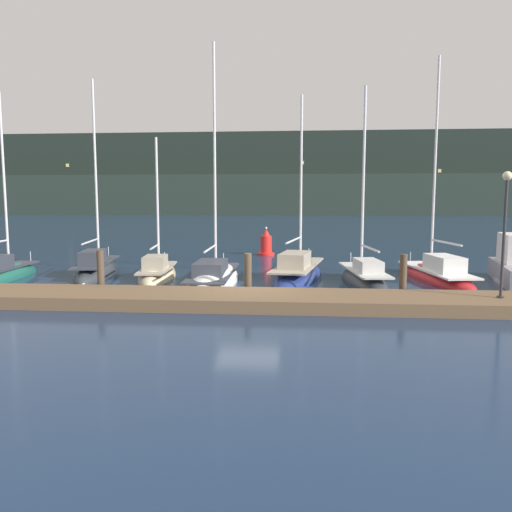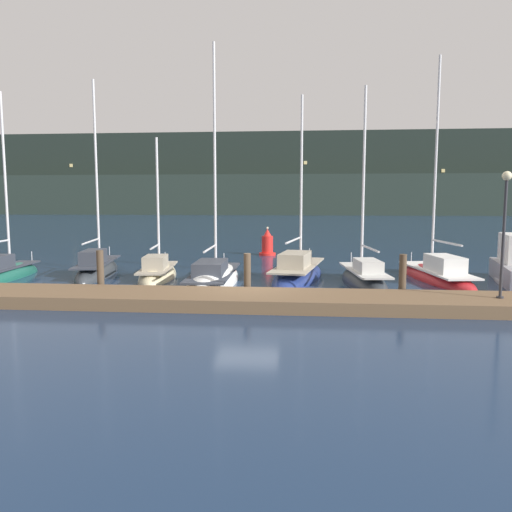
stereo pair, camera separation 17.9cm
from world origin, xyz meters
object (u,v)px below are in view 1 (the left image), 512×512
(sailboat_berth_6, at_px, (364,282))
(sailboat_berth_7, at_px, (436,277))
(sailboat_berth_1, at_px, (4,276))
(sailboat_berth_5, at_px, (298,276))
(dock_lamppost, at_px, (505,215))
(sailboat_berth_4, at_px, (214,280))
(sailboat_berth_2, at_px, (97,272))
(channel_buoy, at_px, (266,245))
(sailboat_berth_3, at_px, (158,276))

(sailboat_berth_6, height_order, sailboat_berth_7, sailboat_berth_7)
(sailboat_berth_1, distance_m, sailboat_berth_6, 17.15)
(sailboat_berth_1, xyz_separation_m, sailboat_berth_7, (20.80, 1.61, 0.02))
(sailboat_berth_5, xyz_separation_m, dock_lamppost, (7.02, -6.42, 3.19))
(sailboat_berth_4, relative_size, sailboat_berth_5, 1.24)
(sailboat_berth_2, bearing_deg, channel_buoy, 50.58)
(sailboat_berth_1, xyz_separation_m, sailboat_berth_3, (7.29, 1.01, -0.02))
(sailboat_berth_7, height_order, channel_buoy, sailboat_berth_7)
(sailboat_berth_2, xyz_separation_m, channel_buoy, (8.03, 9.77, 0.59))
(sailboat_berth_2, bearing_deg, sailboat_berth_7, -0.15)
(sailboat_berth_2, bearing_deg, sailboat_berth_4, -15.34)
(sailboat_berth_1, height_order, channel_buoy, sailboat_berth_1)
(sailboat_berth_7, bearing_deg, sailboat_berth_1, -175.57)
(sailboat_berth_3, bearing_deg, sailboat_berth_4, -20.18)
(sailboat_berth_2, height_order, channel_buoy, sailboat_berth_2)
(sailboat_berth_3, relative_size, sailboat_berth_5, 0.79)
(sailboat_berth_3, bearing_deg, dock_lamppost, -23.47)
(channel_buoy, bearing_deg, sailboat_berth_2, -129.42)
(dock_lamppost, bearing_deg, sailboat_berth_4, 155.66)
(sailboat_berth_1, distance_m, sailboat_berth_5, 14.23)
(sailboat_berth_3, height_order, sailboat_berth_5, sailboat_berth_5)
(sailboat_berth_6, distance_m, sailboat_berth_7, 4.00)
(sailboat_berth_4, xyz_separation_m, sailboat_berth_6, (6.88, 0.05, 0.03))
(sailboat_berth_6, xyz_separation_m, dock_lamppost, (4.04, -4.98, 3.20))
(sailboat_berth_4, xyz_separation_m, sailboat_berth_5, (3.89, 1.48, 0.04))
(sailboat_berth_7, relative_size, dock_lamppost, 2.58)
(sailboat_berth_4, relative_size, dock_lamppost, 2.71)
(sailboat_berth_7, distance_m, dock_lamppost, 7.36)
(sailboat_berth_3, bearing_deg, sailboat_berth_1, -172.09)
(sailboat_berth_2, xyz_separation_m, dock_lamppost, (17.24, -6.67, 3.19))
(sailboat_berth_2, distance_m, sailboat_berth_6, 13.31)
(sailboat_berth_3, distance_m, channel_buoy, 11.43)
(sailboat_berth_5, relative_size, sailboat_berth_7, 0.85)
(sailboat_berth_5, xyz_separation_m, sailboat_berth_7, (6.64, 0.21, 0.01))
(sailboat_berth_1, xyz_separation_m, dock_lamppost, (21.19, -5.02, 3.20))
(sailboat_berth_1, xyz_separation_m, sailboat_berth_4, (10.27, -0.08, -0.03))
(sailboat_berth_3, distance_m, sailboat_berth_4, 3.17)
(sailboat_berth_5, height_order, sailboat_berth_6, sailboat_berth_6)
(sailboat_berth_2, relative_size, sailboat_berth_6, 1.10)
(sailboat_berth_4, bearing_deg, sailboat_berth_7, 9.14)
(sailboat_berth_7, bearing_deg, sailboat_berth_5, -178.16)
(sailboat_berth_4, relative_size, sailboat_berth_7, 1.05)
(sailboat_berth_2, xyz_separation_m, sailboat_berth_6, (13.21, -1.69, -0.01))
(sailboat_berth_1, relative_size, sailboat_berth_2, 0.91)
(dock_lamppost, bearing_deg, sailboat_berth_6, 129.00)
(sailboat_berth_6, xyz_separation_m, sailboat_berth_7, (3.65, 1.64, 0.03))
(sailboat_berth_4, bearing_deg, sailboat_berth_1, 179.54)
(dock_lamppost, bearing_deg, sailboat_berth_5, 137.58)
(sailboat_berth_2, height_order, sailboat_berth_6, sailboat_berth_2)
(sailboat_berth_3, relative_size, sailboat_berth_6, 0.79)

